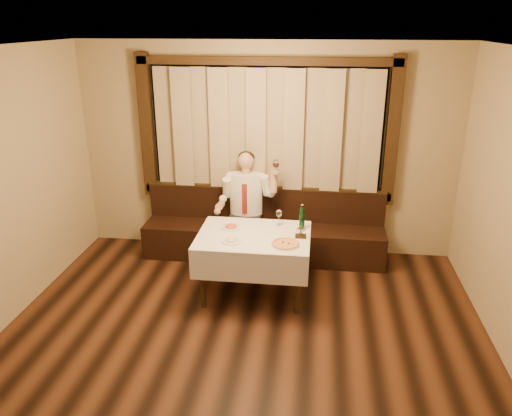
# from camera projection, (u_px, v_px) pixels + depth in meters

# --- Properties ---
(room) EXTENTS (5.01, 6.01, 2.81)m
(room) POSITION_uv_depth(u_px,v_px,m) (244.00, 193.00, 4.69)
(room) COLOR black
(room) RESTS_ON ground
(banquette) EXTENTS (3.20, 0.61, 0.94)m
(banquette) POSITION_uv_depth(u_px,v_px,m) (264.00, 234.00, 6.74)
(banquette) COLOR black
(banquette) RESTS_ON ground
(dining_table) EXTENTS (1.27, 0.97, 0.76)m
(dining_table) POSITION_uv_depth(u_px,v_px,m) (254.00, 243.00, 5.67)
(dining_table) COLOR black
(dining_table) RESTS_ON ground
(pizza) EXTENTS (0.31, 0.31, 0.03)m
(pizza) POSITION_uv_depth(u_px,v_px,m) (285.00, 244.00, 5.36)
(pizza) COLOR white
(pizza) RESTS_ON dining_table
(pasta_red) EXTENTS (0.23, 0.23, 0.08)m
(pasta_red) POSITION_uv_depth(u_px,v_px,m) (231.00, 225.00, 5.79)
(pasta_red) COLOR white
(pasta_red) RESTS_ON dining_table
(pasta_cream) EXTENTS (0.23, 0.23, 0.08)m
(pasta_cream) POSITION_uv_depth(u_px,v_px,m) (232.00, 239.00, 5.44)
(pasta_cream) COLOR white
(pasta_cream) RESTS_ON dining_table
(green_bottle) EXTENTS (0.06, 0.06, 0.30)m
(green_bottle) POSITION_uv_depth(u_px,v_px,m) (302.00, 218.00, 5.75)
(green_bottle) COLOR #0D4019
(green_bottle) RESTS_ON dining_table
(table_wine_glass) EXTENTS (0.07, 0.07, 0.19)m
(table_wine_glass) POSITION_uv_depth(u_px,v_px,m) (279.00, 214.00, 5.84)
(table_wine_glass) COLOR white
(table_wine_glass) RESTS_ON dining_table
(cruet_caddy) EXTENTS (0.12, 0.06, 0.13)m
(cruet_caddy) POSITION_uv_depth(u_px,v_px,m) (301.00, 234.00, 5.53)
(cruet_caddy) COLOR black
(cruet_caddy) RESTS_ON dining_table
(seated_man) EXTENTS (0.80, 0.60, 1.45)m
(seated_man) POSITION_uv_depth(u_px,v_px,m) (246.00, 199.00, 6.49)
(seated_man) COLOR black
(seated_man) RESTS_ON ground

